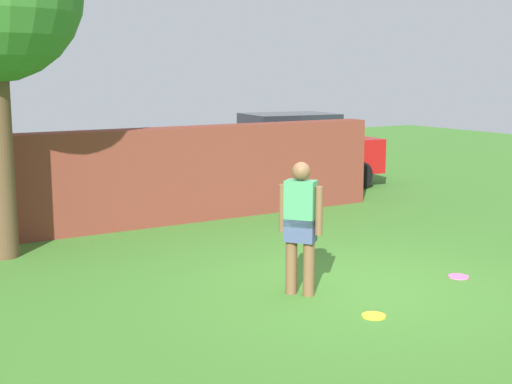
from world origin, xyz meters
TOP-DOWN VIEW (x-y plane):
  - ground_plane at (0.00, 0.00)m, footprint 40.00×40.00m
  - brick_wall at (-1.50, 4.74)m, footprint 10.92×0.50m
  - person at (-0.70, 0.11)m, footprint 0.39×0.45m
  - car at (3.72, 6.88)m, footprint 4.39×2.35m
  - frisbee_pink at (1.50, -0.39)m, footprint 0.27×0.27m
  - frisbee_yellow at (-0.46, -0.98)m, footprint 0.27×0.27m

SIDE VIEW (x-z plane):
  - ground_plane at x=0.00m, z-range 0.00..0.00m
  - frisbee_pink at x=1.50m, z-range 0.00..0.02m
  - frisbee_yellow at x=-0.46m, z-range 0.00..0.02m
  - brick_wall at x=-1.50m, z-range 0.00..1.70m
  - car at x=3.72m, z-range 0.00..1.72m
  - person at x=-0.70m, z-range 0.09..1.71m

